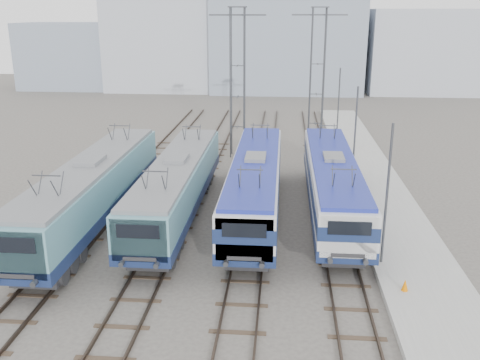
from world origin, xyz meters
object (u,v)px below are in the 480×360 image
object	(u,v)px
mast_rear	(338,108)
safety_cone	(405,285)
locomotive_far_right	(333,181)
catenary_tower_west	(238,76)
catenary_tower_east	(317,74)
locomotive_center_left	(177,184)
locomotive_far_left	(91,189)
locomotive_center_right	(255,182)
mast_mid	(355,139)
mast_front	(387,198)

from	to	relation	value
mast_rear	safety_cone	bearing A→B (deg)	-88.87
locomotive_far_right	catenary_tower_west	world-z (taller)	catenary_tower_west
catenary_tower_east	mast_rear	distance (m)	4.28
locomotive_center_left	locomotive_far_right	world-z (taller)	same
locomotive_far_left	locomotive_far_right	bearing A→B (deg)	11.41
locomotive_far_left	locomotive_center_right	world-z (taller)	locomotive_far_left
locomotive_far_right	mast_rear	xyz separation A→B (m)	(1.85, 17.49, 1.29)
locomotive_far_left	safety_cone	size ratio (longest dim) A/B	35.06
locomotive_center_left	mast_mid	distance (m)	12.78
catenary_tower_east	mast_front	bearing A→B (deg)	-84.55
catenary_tower_west	locomotive_far_left	bearing A→B (deg)	-112.60
catenary_tower_east	locomotive_center_left	bearing A→B (deg)	-117.76
locomotive_far_left	locomotive_center_left	xyz separation A→B (m)	(4.50, 1.59, -0.12)
mast_rear	locomotive_center_right	bearing A→B (deg)	-109.36
locomotive_far_left	mast_mid	bearing A→B (deg)	28.15
locomotive_far_right	safety_cone	size ratio (longest dim) A/B	33.11
locomotive_far_right	locomotive_center_left	bearing A→B (deg)	-172.81
locomotive_center_left	locomotive_center_right	world-z (taller)	locomotive_center_right
catenary_tower_east	mast_mid	world-z (taller)	catenary_tower_east
locomotive_center_right	mast_mid	distance (m)	8.87
locomotive_center_left	locomotive_far_left	bearing A→B (deg)	-160.56
locomotive_center_right	locomotive_center_left	bearing A→B (deg)	-172.95
locomotive_far_right	mast_front	bearing A→B (deg)	-74.14
locomotive_far_right	mast_front	size ratio (longest dim) A/B	2.47
catenary_tower_east	locomotive_far_left	bearing A→B (deg)	-126.04
locomotive_far_left	locomotive_far_right	size ratio (longest dim) A/B	1.06
mast_front	safety_cone	bearing A→B (deg)	-79.06
catenary_tower_east	locomotive_far_right	bearing A→B (deg)	-89.08
locomotive_far_right	catenary_tower_east	bearing A→B (deg)	90.92
catenary_tower_east	safety_cone	distance (m)	25.60
locomotive_far_left	catenary_tower_west	size ratio (longest dim) A/B	1.52
locomotive_center_right	mast_rear	distance (m)	19.19
locomotive_far_left	catenary_tower_east	bearing A→B (deg)	53.96
mast_rear	catenary_tower_west	bearing A→B (deg)	-155.06
catenary_tower_east	mast_mid	size ratio (longest dim) A/B	1.71
locomotive_center_left	catenary_tower_west	world-z (taller)	catenary_tower_west
locomotive_center_right	catenary_tower_west	bearing A→B (deg)	99.09
locomotive_far_right	mast_mid	size ratio (longest dim) A/B	2.47
locomotive_center_right	catenary_tower_west	world-z (taller)	catenary_tower_west
locomotive_center_left	catenary_tower_east	bearing A→B (deg)	62.24
locomotive_center_left	catenary_tower_west	size ratio (longest dim) A/B	1.44
locomotive_center_left	safety_cone	bearing A→B (deg)	-35.46
locomotive_center_right	locomotive_far_left	bearing A→B (deg)	-166.60
catenary_tower_west	locomotive_far_right	bearing A→B (deg)	-63.42
locomotive_center_left	locomotive_center_right	bearing A→B (deg)	7.05
locomotive_center_left	catenary_tower_east	xyz separation A→B (m)	(8.75, 16.62, 4.49)
mast_front	mast_mid	distance (m)	12.00
catenary_tower_east	mast_front	xyz separation A→B (m)	(2.10, -22.00, -3.14)
locomotive_far_left	mast_front	world-z (taller)	mast_front
locomotive_far_left	catenary_tower_west	distance (m)	18.10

